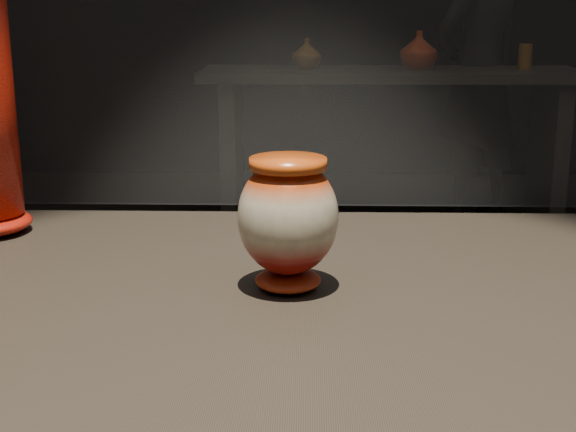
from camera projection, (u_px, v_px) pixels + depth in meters
name	position (u px, v px, depth m)	size (l,w,h in m)	color
main_vase	(288.00, 218.00, 0.96)	(0.12, 0.12, 0.16)	maroon
back_shelf	(390.00, 119.00, 4.27)	(2.00, 0.60, 0.90)	black
back_vase_left	(307.00, 54.00, 4.21)	(0.15, 0.15, 0.16)	#916315
back_vase_mid	(419.00, 50.00, 4.15)	(0.19, 0.19, 0.20)	maroon
back_vase_right	(525.00, 57.00, 4.19)	(0.07, 0.07, 0.13)	#916315
visitor	(479.00, 74.00, 4.52)	(0.62, 0.41, 1.70)	black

